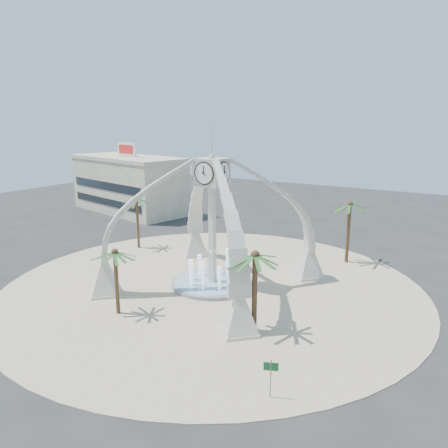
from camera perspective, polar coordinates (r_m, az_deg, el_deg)
The scene contains 10 objects.
ground at distance 42.91m, azimuth -1.50°, elevation -8.02°, with size 140.00×140.00×0.00m, color #282828.
plaza at distance 42.90m, azimuth -1.50°, elevation -7.98°, with size 40.00×40.00×0.06m, color tan.
clock_tower at distance 40.98m, azimuth -1.55°, elevation 0.46°, with size 17.94×17.94×16.30m.
fountain at distance 42.80m, azimuth -1.50°, elevation -7.66°, with size 8.00×8.00×3.62m.
building_nw at distance 78.08m, azimuth -12.35°, elevation 5.14°, with size 23.75×13.73×11.90m.
palm_east at distance 32.09m, azimuth 4.10°, elevation -4.19°, with size 5.63×5.63×6.89m.
palm_west at distance 54.62m, azimuth -11.34°, elevation 3.16°, with size 4.63×4.63×6.98m.
palm_north at distance 49.82m, azimuth 16.13°, elevation 2.37°, with size 4.66×4.66×7.47m.
palm_south at distance 36.21m, azimuth -14.07°, elevation -3.69°, with size 4.07×4.07×6.04m.
street_sign at distance 26.40m, azimuth 6.13°, elevation -18.58°, with size 0.83×0.38×2.43m.
Camera 1 is at (22.06, -33.29, 15.70)m, focal length 35.00 mm.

